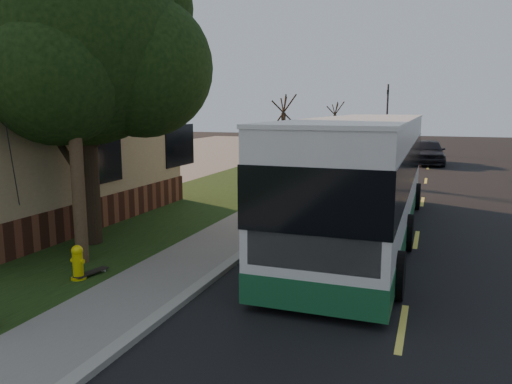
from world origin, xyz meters
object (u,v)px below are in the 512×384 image
transit_bus (364,174)px  distant_car (428,152)px  bare_tree_far (335,129)px  dumpster (90,179)px  fire_hydrant (78,262)px  traffic_signal (387,113)px  leafy_tree (86,47)px  skateboard_main (91,273)px  utility_pole (70,62)px  bare_tree_near (283,135)px

transit_bus → distant_car: bearing=85.9°
bare_tree_far → dumpster: 22.28m
fire_hydrant → traffic_signal: size_ratio=0.13×
leafy_tree → bare_tree_far: bearing=87.5°
skateboard_main → distant_car: (6.45, 25.61, 0.69)m
fire_hydrant → leafy_tree: 5.65m
leafy_tree → dumpster: 8.79m
fire_hydrant → utility_pole: utility_pole is taller
traffic_signal → transit_bus: traffic_signal is taller
leafy_tree → distant_car: leafy_tree is taller
fire_hydrant → traffic_signal: bearing=84.8°
transit_bus → skateboard_main: bearing=-131.9°
bare_tree_near → dumpster: bearing=-120.0°
leafy_tree → dumpster: bearing=128.9°
leafy_tree → bare_tree_near: 15.66m
bare_tree_far → skateboard_main: size_ratio=4.69×
fire_hydrant → distant_car: size_ratio=0.15×
leafy_tree → traffic_signal: 31.76m
utility_pole → dumpster: (-5.64, 7.57, -3.88)m
distant_car → transit_bus: bearing=-97.7°
bare_tree_near → dumpster: (-5.44, -9.43, -1.40)m
fire_hydrant → leafy_tree: leafy_tree is taller
dumpster → fire_hydrant: bearing=-53.5°
traffic_signal → skateboard_main: (-3.00, -33.71, -3.04)m
transit_bus → dumpster: transit_bus is taller
bare_tree_near → distant_car: bare_tree_near is taller
bare_tree_far → traffic_signal: traffic_signal is taller
bare_tree_far → leafy_tree: bearing=-92.5°
bare_tree_near → bare_tree_far: size_ratio=1.07×
skateboard_main → distant_car: 26.42m
bare_tree_near → skateboard_main: (1.00, -17.71, -2.02)m
fire_hydrant → bare_tree_far: bearing=90.8°
traffic_signal → leafy_tree: bearing=-98.5°
utility_pole → traffic_signal: utility_pole is taller
utility_pole → fire_hydrant: bearing=-54.6°
dumpster → utility_pole: bearing=-53.3°
leafy_tree → transit_bus: (6.67, 3.21, -3.37)m
skateboard_main → bare_tree_far: bearing=91.0°
transit_bus → bare_tree_far: bearing=102.8°
skateboard_main → distant_car: distant_car is taller
leafy_tree → dumpster: (-4.77, 5.92, -4.41)m
leafy_tree → bare_tree_far: leafy_tree is taller
bare_tree_near → bare_tree_far: bearing=87.6°
bare_tree_near → traffic_signal: 16.52m
leafy_tree → skateboard_main: 5.81m
bare_tree_far → distant_car: (6.95, -4.09, -1.19)m
utility_pole → bare_tree_near: bearing=90.7°
traffic_signal → dumpster: bearing=-110.4°
bare_tree_far → transit_bus: bare_tree_far is taller
bare_tree_far → transit_bus: (5.50, -24.14, -0.20)m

